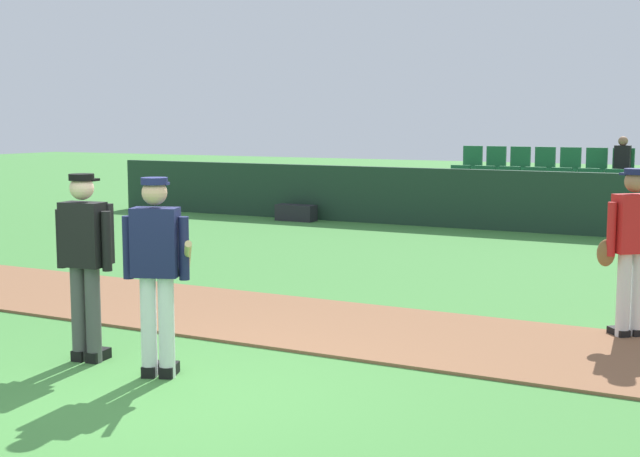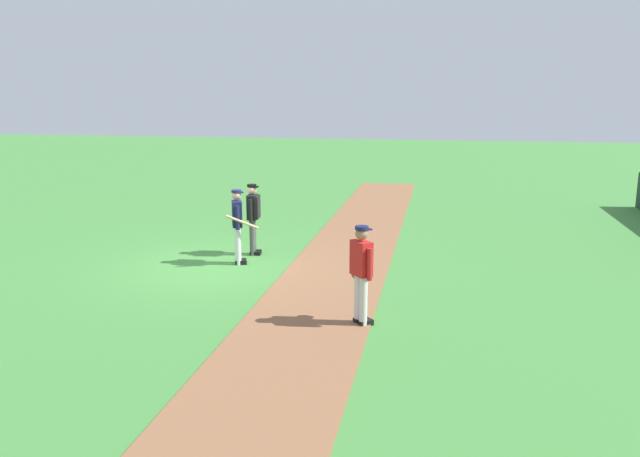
{
  "view_description": "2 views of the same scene",
  "coord_description": "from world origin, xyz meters",
  "views": [
    {
      "loc": [
        4.5,
        -5.54,
        2.26
      ],
      "look_at": [
        0.3,
        2.52,
        1.12
      ],
      "focal_mm": 49.09,
      "sensor_mm": 36.0,
      "label": 1
    },
    {
      "loc": [
        13.74,
        5.04,
        3.99
      ],
      "look_at": [
        0.46,
        2.52,
        1.07
      ],
      "focal_mm": 35.95,
      "sensor_mm": 36.0,
      "label": 2
    }
  ],
  "objects": [
    {
      "name": "runner_red_jersey",
      "position": [
        3.24,
        3.76,
        0.96
      ],
      "size": [
        0.58,
        0.49,
        1.76
      ],
      "color": "silver",
      "rests_on": "ground"
    },
    {
      "name": "infield_dirt_path",
      "position": [
        0.0,
        2.82,
        0.01
      ],
      "size": [
        28.0,
        2.27,
        0.03
      ],
      "primitive_type": "cube",
      "color": "brown",
      "rests_on": "ground"
    },
    {
      "name": "ground_plane",
      "position": [
        0.0,
        0.0,
        0.0
      ],
      "size": [
        80.0,
        80.0,
        0.0
      ],
      "primitive_type": "plane",
      "color": "#42843A"
    },
    {
      "name": "umpire_home_plate",
      "position": [
        -1.12,
        0.55,
        1.0
      ],
      "size": [
        0.59,
        0.34,
        1.76
      ],
      "color": "#4C4C4C",
      "rests_on": "ground"
    },
    {
      "name": "batter_navy_jersey",
      "position": [
        -0.21,
        0.44,
        0.97
      ],
      "size": [
        0.75,
        0.69,
        1.76
      ],
      "color": "white",
      "rests_on": "ground"
    }
  ]
}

